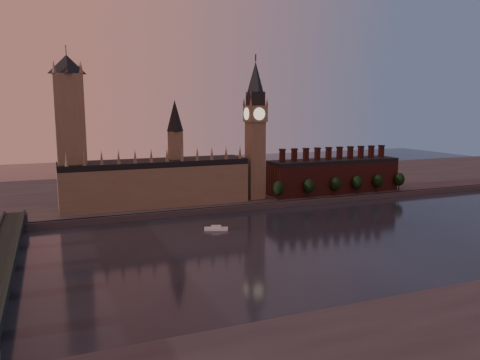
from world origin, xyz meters
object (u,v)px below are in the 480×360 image
at_px(big_ben, 255,129).
at_px(westminster_bridge, 0,268).
at_px(victoria_tower, 70,129).
at_px(river_boat, 216,228).

relative_size(big_ben, westminster_bridge, 0.54).
bearing_deg(big_ben, westminster_bridge, -145.67).
height_order(victoria_tower, big_ben, victoria_tower).
distance_m(big_ben, westminster_bridge, 205.83).
bearing_deg(victoria_tower, big_ben, -2.20).
distance_m(westminster_bridge, river_boat, 122.24).
bearing_deg(river_boat, big_ben, 70.87).
xyz_separation_m(victoria_tower, westminster_bridge, (-35.00, -117.70, -51.65)).
distance_m(victoria_tower, river_boat, 117.82).
xyz_separation_m(big_ben, river_boat, (-53.41, -63.20, -55.75)).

